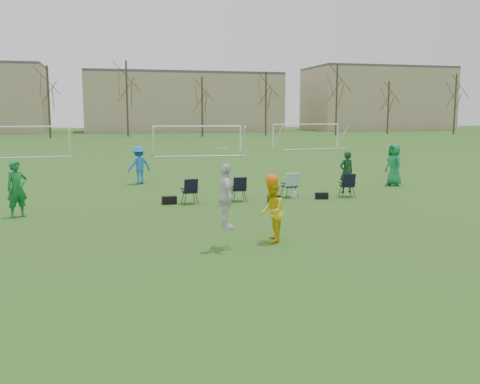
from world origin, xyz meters
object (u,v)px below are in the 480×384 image
object	(u,v)px
fielder_blue	(139,165)
center_contest	(252,204)
goal_mid	(197,132)
goal_right	(306,129)
fielder_green_far	(394,165)
fielder_green_near	(17,189)
goal_left	(22,133)

from	to	relation	value
fielder_blue	center_contest	bearing A→B (deg)	74.84
goal_mid	goal_right	size ratio (longest dim) A/B	1.01
goal_mid	goal_right	bearing A→B (deg)	30.57
fielder_green_far	goal_mid	distance (m)	22.26
goal_right	fielder_blue	bearing A→B (deg)	-134.98
fielder_green_near	goal_right	size ratio (longest dim) A/B	0.26
fielder_green_far	goal_right	bearing A→B (deg)	160.28
fielder_blue	goal_right	distance (m)	29.89
fielder_blue	goal_mid	bearing A→B (deg)	-132.43
goal_right	goal_left	bearing A→B (deg)	-179.25
fielder_green_far	center_contest	size ratio (longest dim) A/B	0.78
goal_mid	goal_right	distance (m)	13.42
fielder_green_near	center_contest	world-z (taller)	center_contest
center_contest	fielder_green_near	bearing A→B (deg)	139.65
fielder_green_near	fielder_blue	distance (m)	8.92
center_contest	goal_mid	world-z (taller)	center_contest
fielder_green_near	fielder_blue	size ratio (longest dim) A/B	1.02
goal_left	goal_mid	xyz separation A→B (m)	(14.00, -2.00, 0.00)
fielder_green_near	center_contest	distance (m)	8.55
fielder_green_far	goal_mid	xyz separation A→B (m)	(-5.81, 21.47, 0.92)
fielder_green_near	goal_mid	distance (m)	27.64
fielder_green_far	goal_left	world-z (taller)	goal_left
goal_left	goal_mid	size ratio (longest dim) A/B	1.00
goal_left	goal_right	world-z (taller)	same
fielder_green_far	goal_right	world-z (taller)	goal_right
fielder_green_far	fielder_blue	bearing A→B (deg)	-114.03
fielder_blue	goal_left	xyz separation A→B (m)	(-8.03, 19.86, 1.00)
goal_mid	fielder_green_far	bearing A→B (deg)	-70.84
goal_left	goal_right	bearing A→B (deg)	3.75
goal_left	goal_right	xyz separation A→B (m)	(26.00, 4.00, 0.00)
goal_left	fielder_green_near	bearing A→B (deg)	-87.62
fielder_green_far	center_contest	distance (m)	13.70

